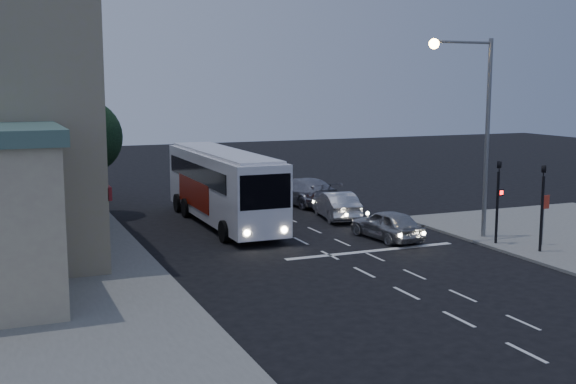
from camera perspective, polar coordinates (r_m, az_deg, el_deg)
name	(u,v)px	position (r m, az deg, el deg)	size (l,w,h in m)	color
ground	(352,266)	(28.64, 5.07, -5.87)	(120.00, 120.00, 0.00)	black
road_markings	(343,246)	(32.07, 4.36, -4.29)	(8.00, 30.55, 0.01)	silver
tour_bus	(223,185)	(36.90, -5.17, 0.59)	(2.90, 12.27, 3.76)	white
car_suv	(387,224)	(33.54, 7.84, -2.56)	(1.66, 4.12, 1.40)	#A1A1A4
car_sedan_a	(336,205)	(38.36, 3.83, -1.05)	(1.55, 4.45, 1.47)	#BABAC0
car_sedan_b	(303,191)	(42.83, 1.18, 0.07)	(2.26, 5.55, 1.61)	#91919B
car_sedan_c	(261,180)	(48.27, -2.11, 0.93)	(2.42, 5.25, 1.46)	#B6B6C8
traffic_signal_main	(498,192)	(32.95, 16.27, 0.01)	(0.25, 0.35, 4.10)	black
traffic_signal_side	(543,197)	(31.92, 19.48, -0.41)	(0.18, 0.15, 4.10)	black
regulatory_sign	(544,211)	(33.41, 19.58, -1.46)	(0.45, 0.12, 2.20)	slate
streetlight	(476,115)	(33.60, 14.64, 5.91)	(3.32, 0.44, 9.00)	slate
street_tree	(84,134)	(39.92, -15.81, 4.46)	(4.00, 4.00, 6.20)	black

